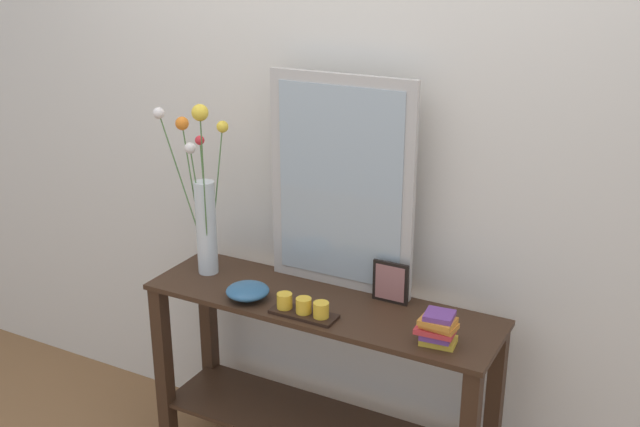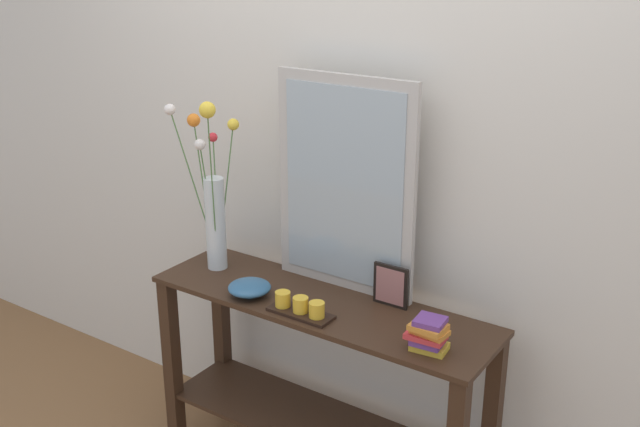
% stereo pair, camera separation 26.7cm
% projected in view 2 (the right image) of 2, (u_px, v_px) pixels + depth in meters
% --- Properties ---
extents(wall_back, '(6.40, 0.08, 2.70)m').
position_uv_depth(wall_back, '(367.00, 140.00, 2.85)').
color(wall_back, silver).
rests_on(wall_back, ground).
extents(console_table, '(1.34, 0.39, 0.81)m').
position_uv_depth(console_table, '(320.00, 373.00, 2.89)').
color(console_table, '#382316').
rests_on(console_table, ground).
extents(mirror_leaning, '(0.58, 0.03, 0.81)m').
position_uv_depth(mirror_leaning, '(344.00, 185.00, 2.78)').
color(mirror_leaning, '#B7B2AD').
rests_on(mirror_leaning, console_table).
extents(tall_vase_left, '(0.24, 0.24, 0.70)m').
position_uv_depth(tall_vase_left, '(213.00, 202.00, 2.98)').
color(tall_vase_left, silver).
rests_on(tall_vase_left, console_table).
extents(candle_tray, '(0.24, 0.09, 0.07)m').
position_uv_depth(candle_tray, '(300.00, 307.00, 2.69)').
color(candle_tray, black).
rests_on(candle_tray, console_table).
extents(picture_frame_small, '(0.14, 0.01, 0.16)m').
position_uv_depth(picture_frame_small, '(391.00, 286.00, 2.73)').
color(picture_frame_small, black).
rests_on(picture_frame_small, console_table).
extents(decorative_bowl, '(0.16, 0.16, 0.06)m').
position_uv_depth(decorative_bowl, '(249.00, 288.00, 2.83)').
color(decorative_bowl, '#2D5B84').
rests_on(decorative_bowl, console_table).
extents(book_stack, '(0.14, 0.10, 0.12)m').
position_uv_depth(book_stack, '(428.00, 335.00, 2.44)').
color(book_stack, gold).
rests_on(book_stack, console_table).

